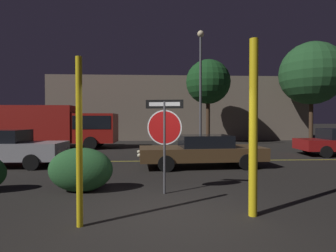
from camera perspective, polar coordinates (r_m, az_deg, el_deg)
The scene contains 13 objects.
ground_plane at distance 5.42m, azimuth -0.01°, elevation -18.87°, with size 260.00×260.00×0.00m, color black.
road_center_stripe at distance 12.09m, azimuth -1.61°, elevation -7.61°, with size 36.19×0.12×0.01m, color gold.
stop_sign at distance 6.61m, azimuth -0.77°, elevation -0.28°, with size 0.95×0.21×2.38m.
yellow_pole_left at distance 4.82m, azimuth -18.75°, elevation -3.33°, with size 0.11×0.11×2.97m, color yellow.
yellow_pole_right at distance 5.33m, azimuth 18.08°, elevation -0.38°, with size 0.17×0.17×3.44m, color yellow.
hedge_bush_1 at distance 7.28m, azimuth -18.45°, elevation -9.01°, with size 1.66×0.87×1.15m, color #285B2D.
passing_car_1 at distance 12.40m, azimuth -31.99°, elevation -4.14°, with size 4.66×1.85×1.48m.
passing_car_2 at distance 10.60m, azimuth 7.43°, elevation -5.33°, with size 5.09×2.16×1.27m.
delivery_truck at distance 18.83m, azimuth -21.81°, elevation 0.14°, with size 7.08×2.60×2.81m.
street_lamp at distance 17.67m, azimuth 7.11°, elevation 10.97°, with size 0.44×0.44×7.75m.
tree_0 at distance 21.42m, azimuth 8.73°, elevation 9.42°, with size 3.53×3.53×6.70m.
tree_1 at distance 25.23m, azimuth 28.78°, elevation 9.98°, with size 5.17×5.17×8.35m.
building_backdrop at distance 26.29m, azimuth 2.65°, elevation 3.69°, with size 24.63×4.51×5.98m, color #7A6B5B.
Camera 1 is at (-0.25, -5.08, 1.86)m, focal length 28.00 mm.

